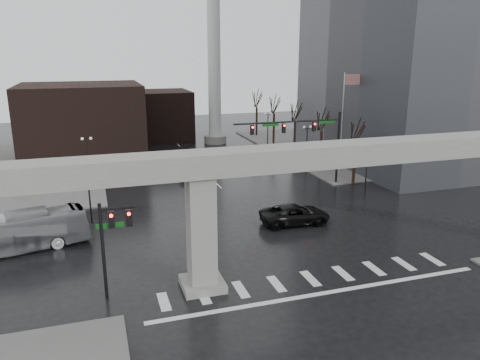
{
  "coord_description": "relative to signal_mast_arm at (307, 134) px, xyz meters",
  "views": [
    {
      "loc": [
        -12.85,
        -26.02,
        14.41
      ],
      "look_at": [
        -1.98,
        7.94,
        4.5
      ],
      "focal_mm": 35.0,
      "sensor_mm": 36.0,
      "label": 1
    }
  ],
  "objects": [
    {
      "name": "ground",
      "position": [
        -8.99,
        -18.8,
        -5.83
      ],
      "size": [
        160.0,
        160.0,
        0.0
      ],
      "primitive_type": "plane",
      "color": "black",
      "rests_on": "ground"
    },
    {
      "name": "sidewalk_ne",
      "position": [
        17.01,
        17.2,
        -5.75
      ],
      "size": [
        28.0,
        36.0,
        0.15
      ],
      "primitive_type": "cube",
      "color": "#615E5C",
      "rests_on": "ground"
    },
    {
      "name": "elevated_guideway",
      "position": [
        -7.73,
        -18.8,
        1.05
      ],
      "size": [
        48.0,
        2.6,
        8.7
      ],
      "color": "#989690",
      "rests_on": "ground"
    },
    {
      "name": "building_far_left",
      "position": [
        -22.99,
        23.2,
        -0.83
      ],
      "size": [
        16.0,
        14.0,
        10.0
      ],
      "primitive_type": "cube",
      "color": "black",
      "rests_on": "ground"
    },
    {
      "name": "building_far_mid",
      "position": [
        -10.99,
        33.2,
        -1.83
      ],
      "size": [
        10.0,
        10.0,
        8.0
      ],
      "primitive_type": "cube",
      "color": "black",
      "rests_on": "ground"
    },
    {
      "name": "smokestack",
      "position": [
        -2.99,
        27.2,
        7.52
      ],
      "size": [
        3.6,
        3.6,
        30.0
      ],
      "color": "silver",
      "rests_on": "ground"
    },
    {
      "name": "signal_mast_arm",
      "position": [
        0.0,
        0.0,
        0.0
      ],
      "size": [
        12.12,
        0.43,
        8.0
      ],
      "color": "black",
      "rests_on": "ground"
    },
    {
      "name": "signal_left_pole",
      "position": [
        -21.24,
        -18.3,
        -1.76
      ],
      "size": [
        2.3,
        0.3,
        6.0
      ],
      "color": "black",
      "rests_on": "ground"
    },
    {
      "name": "flagpole_assembly",
      "position": [
        6.3,
        3.2,
        1.7
      ],
      "size": [
        2.06,
        0.12,
        12.0
      ],
      "color": "silver",
      "rests_on": "ground"
    },
    {
      "name": "lamp_right_0",
      "position": [
        4.51,
        -4.8,
        -2.36
      ],
      "size": [
        1.22,
        0.32,
        5.11
      ],
      "color": "black",
      "rests_on": "ground"
    },
    {
      "name": "lamp_right_1",
      "position": [
        4.51,
        9.2,
        -2.36
      ],
      "size": [
        1.22,
        0.32,
        5.11
      ],
      "color": "black",
      "rests_on": "ground"
    },
    {
      "name": "lamp_right_2",
      "position": [
        4.51,
        23.2,
        -2.36
      ],
      "size": [
        1.22,
        0.32,
        5.11
      ],
      "color": "black",
      "rests_on": "ground"
    },
    {
      "name": "lamp_left_0",
      "position": [
        -22.49,
        -4.8,
        -2.36
      ],
      "size": [
        1.22,
        0.32,
        5.11
      ],
      "color": "black",
      "rests_on": "ground"
    },
    {
      "name": "lamp_left_1",
      "position": [
        -22.49,
        9.2,
        -2.36
      ],
      "size": [
        1.22,
        0.32,
        5.11
      ],
      "color": "black",
      "rests_on": "ground"
    },
    {
      "name": "lamp_left_2",
      "position": [
        -22.49,
        23.2,
        -2.36
      ],
      "size": [
        1.22,
        0.32,
        5.11
      ],
      "color": "black",
      "rests_on": "ground"
    },
    {
      "name": "tree_right_0",
      "position": [
        5.54,
        -0.78,
        -3.04
      ],
      "size": [
        1.09,
        1.58,
        7.5
      ],
      "color": "black",
      "rests_on": "ground"
    },
    {
      "name": "tree_right_1",
      "position": [
        5.54,
        7.22,
        -2.98
      ],
      "size": [
        1.09,
        1.61,
        7.67
      ],
      "color": "black",
      "rests_on": "ground"
    },
    {
      "name": "tree_right_2",
      "position": [
        5.54,
        15.22,
        -2.91
      ],
      "size": [
        1.1,
        1.63,
        7.85
      ],
      "color": "black",
      "rests_on": "ground"
    },
    {
      "name": "tree_right_3",
      "position": [
        5.54,
        23.22,
        -2.85
      ],
      "size": [
        1.11,
        1.66,
        8.02
      ],
      "color": "black",
      "rests_on": "ground"
    },
    {
      "name": "tree_right_4",
      "position": [
        5.54,
        31.22,
        -2.79
      ],
      "size": [
        1.12,
        1.69,
        8.19
      ],
      "color": "black",
      "rests_on": "ground"
    },
    {
      "name": "pickup_truck",
      "position": [
        -5.82,
        -10.23,
        -4.99
      ],
      "size": [
        6.14,
        3.08,
        1.67
      ],
      "primitive_type": "imported",
      "rotation": [
        0.0,
        0.0,
        1.52
      ],
      "color": "black",
      "rests_on": "ground"
    },
    {
      "name": "city_bus",
      "position": [
        -27.91,
        -9.25,
        -4.36
      ],
      "size": [
        10.8,
        4.58,
        2.93
      ],
      "primitive_type": "imported",
      "rotation": [
        0.0,
        0.0,
        1.78
      ],
      "color": "#A1A1A6",
      "rests_on": "ground"
    },
    {
      "name": "far_car",
      "position": [
        -11.91,
        6.95,
        -5.14
      ],
      "size": [
        1.83,
        4.13,
        1.38
      ],
      "primitive_type": "imported",
      "rotation": [
        0.0,
        0.0,
        0.05
      ],
      "color": "black",
      "rests_on": "ground"
    }
  ]
}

